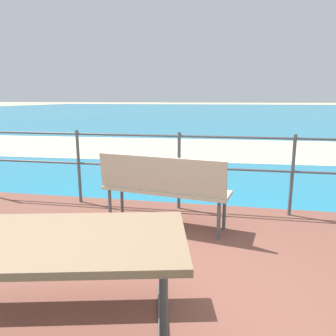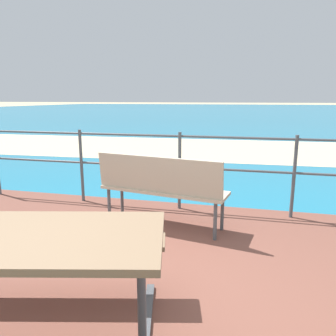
% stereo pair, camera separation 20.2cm
% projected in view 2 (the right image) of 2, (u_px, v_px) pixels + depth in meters
% --- Properties ---
extents(ground_plane, '(240.00, 240.00, 0.00)m').
position_uv_depth(ground_plane, '(112.00, 325.00, 2.28)').
color(ground_plane, tan).
extents(patio_paving, '(6.40, 5.20, 0.06)m').
position_uv_depth(patio_paving, '(112.00, 321.00, 2.27)').
color(patio_paving, brown).
rests_on(patio_paving, ground).
extents(sea_water, '(90.00, 90.00, 0.01)m').
position_uv_depth(sea_water, '(240.00, 111.00, 40.28)').
color(sea_water, teal).
rests_on(sea_water, ground).
extents(beach_strip, '(54.13, 6.60, 0.01)m').
position_uv_depth(beach_strip, '(217.00, 149.00, 10.20)').
color(beach_strip, beige).
rests_on(beach_strip, ground).
extents(picnic_table, '(2.01, 1.85, 0.79)m').
position_uv_depth(picnic_table, '(7.00, 267.00, 1.77)').
color(picnic_table, '#7A6047').
rests_on(picnic_table, patio_paving).
extents(park_bench, '(1.57, 0.68, 0.88)m').
position_uv_depth(park_bench, '(161.00, 184.00, 3.73)').
color(park_bench, '#BCAD93').
rests_on(park_bench, patio_paving).
extents(railing_fence, '(5.94, 0.04, 1.07)m').
position_uv_depth(railing_fence, '(180.00, 161.00, 4.38)').
color(railing_fence, '#4C5156').
rests_on(railing_fence, patio_paving).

